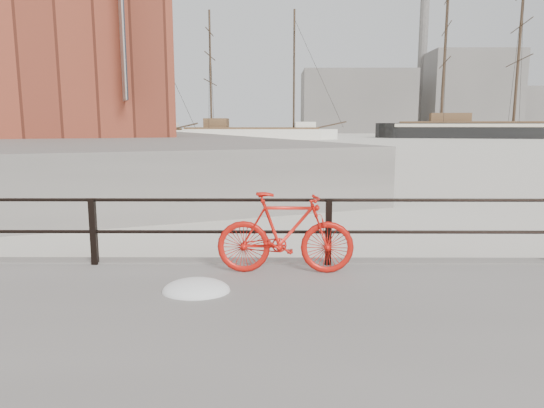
% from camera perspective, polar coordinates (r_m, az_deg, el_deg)
% --- Properties ---
extents(far_quay, '(78.44, 148.07, 1.80)m').
position_cam_1_polar(far_quay, '(86.87, -24.19, 7.50)').
color(far_quay, gray).
rests_on(far_quay, ground).
extents(bicycle, '(1.92, 0.34, 1.15)m').
position_cam_1_polar(bicycle, '(6.79, 1.59, -3.42)').
color(bicycle, red).
rests_on(bicycle, promenade).
extents(barque_black, '(56.90, 29.38, 31.13)m').
position_cam_1_polar(barque_black, '(98.20, 26.40, 6.94)').
color(barque_black, black).
rests_on(barque_black, ground).
extents(schooner_mid, '(31.06, 13.90, 21.91)m').
position_cam_1_polar(schooner_mid, '(83.13, -2.30, 7.64)').
color(schooner_mid, white).
rests_on(schooner_mid, ground).
extents(schooner_left, '(24.68, 14.58, 17.71)m').
position_cam_1_polar(schooner_left, '(83.37, -16.52, 7.27)').
color(schooner_left, silver).
rests_on(schooner_left, ground).
extents(workboat_near, '(10.76, 11.07, 7.00)m').
position_cam_1_polar(workboat_near, '(47.27, -29.00, 5.21)').
color(workboat_near, black).
rests_on(workboat_near, ground).
extents(workboat_far, '(12.44, 9.47, 7.00)m').
position_cam_1_polar(workboat_far, '(55.22, -29.29, 5.62)').
color(workboat_far, black).
rests_on(workboat_far, ground).
extents(apartment_mustard, '(26.02, 22.15, 22.20)m').
position_cam_1_polar(apartment_mustard, '(55.07, -28.66, 19.19)').
color(apartment_mustard, gold).
rests_on(apartment_mustard, far_quay).
extents(apartment_cream, '(24.16, 21.40, 21.20)m').
position_cam_1_polar(apartment_cream, '(77.63, -26.60, 15.75)').
color(apartment_cream, beige).
rests_on(apartment_cream, far_quay).
extents(apartment_grey, '(26.02, 22.15, 23.20)m').
position_cam_1_polar(apartment_grey, '(99.55, -25.60, 14.76)').
color(apartment_grey, gray).
rests_on(apartment_grey, far_quay).
extents(apartment_brick, '(27.87, 22.90, 21.20)m').
position_cam_1_polar(apartment_brick, '(122.32, -24.87, 13.15)').
color(apartment_brick, maroon).
rests_on(apartment_brick, far_quay).
extents(industrial_west, '(32.00, 18.00, 18.00)m').
position_cam_1_polar(industrial_west, '(149.32, 9.87, 11.70)').
color(industrial_west, gray).
rests_on(industrial_west, ground).
extents(industrial_mid, '(26.00, 20.00, 24.00)m').
position_cam_1_polar(industrial_mid, '(163.61, 22.05, 12.00)').
color(industrial_mid, gray).
rests_on(industrial_mid, ground).
extents(industrial_east, '(20.00, 16.00, 14.00)m').
position_cam_1_polar(industrial_east, '(177.49, 28.36, 9.69)').
color(industrial_east, gray).
rests_on(industrial_east, ground).
extents(smokestack, '(2.80, 2.80, 44.00)m').
position_cam_1_polar(smokestack, '(165.03, 17.25, 15.72)').
color(smokestack, gray).
rests_on(smokestack, ground).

